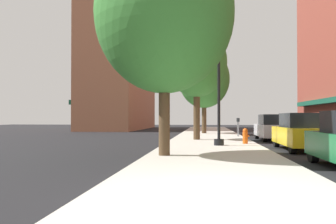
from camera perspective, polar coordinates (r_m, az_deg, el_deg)
ground_plane at (r=24.53m, az=16.26°, el=-4.30°), size 90.00×90.00×0.00m
sidewalk_slab at (r=25.15m, az=6.83°, el=-4.11°), size 4.80×50.00×0.12m
building_far_background at (r=44.94m, az=-7.74°, el=7.65°), size 6.80×18.00×16.35m
lamppost at (r=17.02m, az=8.36°, el=4.96°), size 0.48×0.48×5.90m
fire_hydrant at (r=18.24m, az=12.60°, el=-3.86°), size 0.33×0.26×0.79m
parking_meter_near at (r=24.92m, az=11.55°, el=-2.08°), size 0.14×0.09×1.31m
parking_meter_far at (r=25.77m, az=11.38°, el=-2.04°), size 0.14×0.09×1.31m
tree_near at (r=12.88m, az=-0.61°, el=15.85°), size 4.98×4.98×7.94m
tree_mid at (r=30.15m, az=5.95°, el=5.43°), size 4.39×4.39×7.21m
tree_far at (r=21.52m, az=4.73°, el=8.10°), size 3.72×3.72×6.88m
car_yellow at (r=16.56m, az=21.14°, el=-3.12°), size 1.80×4.30×1.66m
car_silver at (r=23.03m, az=16.89°, el=-2.51°), size 1.80×4.30×1.66m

